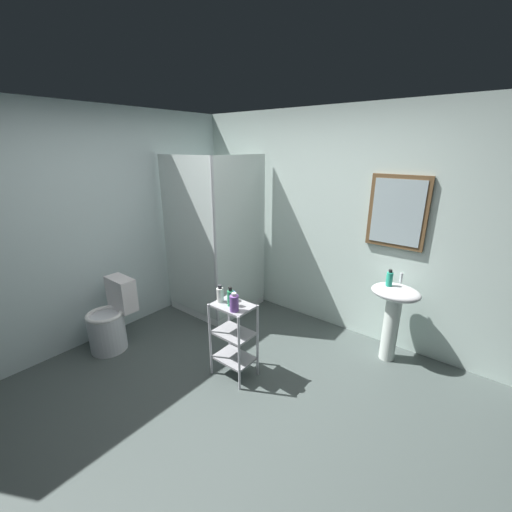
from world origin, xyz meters
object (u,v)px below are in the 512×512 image
object	(u,v)px
storage_cart	(234,334)
body_wash_bottle_green	(231,298)
lotion_bottle_white	(220,295)
hand_soap_bottle	(389,279)
rinse_cup	(231,296)
shower_stall	(217,277)
conditioner_bottle_purple	(234,303)
pedestal_sink	(393,308)
toilet	(111,321)

from	to	relation	value
storage_cart	body_wash_bottle_green	world-z (taller)	body_wash_bottle_green
lotion_bottle_white	hand_soap_bottle	bearing A→B (deg)	45.90
hand_soap_bottle	rinse_cup	world-z (taller)	hand_soap_bottle
body_wash_bottle_green	rinse_cup	world-z (taller)	body_wash_bottle_green
shower_stall	conditioner_bottle_purple	world-z (taller)	shower_stall
lotion_bottle_white	rinse_cup	distance (m)	0.10
pedestal_sink	rinse_cup	xyz separation A→B (m)	(-1.13, -1.11, 0.20)
pedestal_sink	lotion_bottle_white	size ratio (longest dim) A/B	4.93
pedestal_sink	toilet	xyz separation A→B (m)	(-2.40, -1.66, -0.26)
toilet	hand_soap_bottle	xyz separation A→B (m)	(2.33, 1.62, 0.57)
toilet	shower_stall	bearing A→B (deg)	78.81
storage_cart	hand_soap_bottle	xyz separation A→B (m)	(1.00, 1.14, 0.45)
lotion_bottle_white	rinse_cup	bearing A→B (deg)	52.97
toilet	conditioner_bottle_purple	xyz separation A→B (m)	(1.42, 0.41, 0.50)
rinse_cup	shower_stall	bearing A→B (deg)	141.49
toilet	hand_soap_bottle	world-z (taller)	hand_soap_bottle
pedestal_sink	body_wash_bottle_green	size ratio (longest dim) A/B	4.54
lotion_bottle_white	conditioner_bottle_purple	size ratio (longest dim) A/B	0.98
conditioner_bottle_purple	body_wash_bottle_green	bearing A→B (deg)	149.93
storage_cart	lotion_bottle_white	xyz separation A→B (m)	(-0.13, -0.02, 0.37)
toilet	body_wash_bottle_green	distance (m)	1.49
shower_stall	body_wash_bottle_green	size ratio (longest dim) A/B	11.21
toilet	lotion_bottle_white	world-z (taller)	lotion_bottle_white
body_wash_bottle_green	lotion_bottle_white	bearing A→B (deg)	-178.46
storage_cart	body_wash_bottle_green	bearing A→B (deg)	-106.89
toilet	lotion_bottle_white	size ratio (longest dim) A/B	4.62
shower_stall	hand_soap_bottle	distance (m)	2.13
shower_stall	rinse_cup	world-z (taller)	shower_stall
shower_stall	lotion_bottle_white	bearing A→B (deg)	-43.01
body_wash_bottle_green	shower_stall	bearing A→B (deg)	140.64
hand_soap_bottle	rinse_cup	bearing A→B (deg)	-134.57
lotion_bottle_white	pedestal_sink	bearing A→B (deg)	45.00
conditioner_bottle_purple	rinse_cup	xyz separation A→B (m)	(-0.16, 0.13, -0.03)
storage_cart	shower_stall	bearing A→B (deg)	141.51
pedestal_sink	conditioner_bottle_purple	bearing A→B (deg)	-128.15
conditioner_bottle_purple	rinse_cup	size ratio (longest dim) A/B	1.94
storage_cart	hand_soap_bottle	distance (m)	1.58
shower_stall	pedestal_sink	distance (m)	2.16
rinse_cup	lotion_bottle_white	bearing A→B (deg)	-127.03
hand_soap_bottle	pedestal_sink	bearing A→B (deg)	25.28
storage_cart	body_wash_bottle_green	xyz separation A→B (m)	(-0.01, -0.02, 0.38)
toilet	pedestal_sink	bearing A→B (deg)	34.62
pedestal_sink	rinse_cup	world-z (taller)	rinse_cup
toilet	hand_soap_bottle	size ratio (longest dim) A/B	4.66
toilet	body_wash_bottle_green	size ratio (longest dim) A/B	4.26
toilet	storage_cart	xyz separation A→B (m)	(1.34, 0.49, 0.12)
body_wash_bottle_green	rinse_cup	size ratio (longest dim) A/B	2.06
shower_stall	storage_cart	distance (m)	1.37
toilet	rinse_cup	xyz separation A→B (m)	(1.26, 0.54, 0.47)
conditioner_bottle_purple	toilet	bearing A→B (deg)	-163.86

